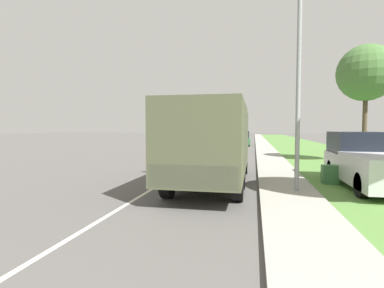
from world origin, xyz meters
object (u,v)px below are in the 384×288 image
Objects in this scene: pickup_truck at (368,161)px; military_truck at (213,140)px; car_second_ahead at (242,139)px; car_third_ahead at (217,137)px; car_nearest_ahead at (181,146)px; lamp_post at (292,59)px.

military_truck is at bearing -173.25° from pickup_truck.
car_third_ahead is (-3.92, 7.81, -0.01)m from car_second_ahead.
car_second_ahead is at bearing 75.33° from car_nearest_ahead.
military_truck reaches higher than pickup_truck.
pickup_truck is at bearing -73.87° from car_third_ahead.
car_nearest_ahead is (-3.78, 10.44, -0.91)m from military_truck.
pickup_truck reaches higher than car_nearest_ahead.
lamp_post is at bearing -84.50° from car_second_ahead.
car_second_ahead is 25.10m from pickup_truck.
pickup_truck is at bearing -77.50° from car_second_ahead.
lamp_post is (2.54, -26.37, 3.49)m from car_second_ahead.
lamp_post is (6.39, -11.65, 3.51)m from car_nearest_ahead.
car_second_ahead is at bearing 89.84° from military_truck.
military_truck is 1.79× the size of car_third_ahead.
pickup_truck reaches higher than car_third_ahead.
military_truck is 11.14m from car_nearest_ahead.
military_truck is 1.74× the size of car_second_ahead.
car_second_ahead is 0.87× the size of pickup_truck.
lamp_post is at bearing -61.25° from car_nearest_ahead.
car_third_ahead is at bearing 100.69° from lamp_post.
military_truck is 25.18m from car_second_ahead.
car_nearest_ahead is 0.91× the size of car_third_ahead.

